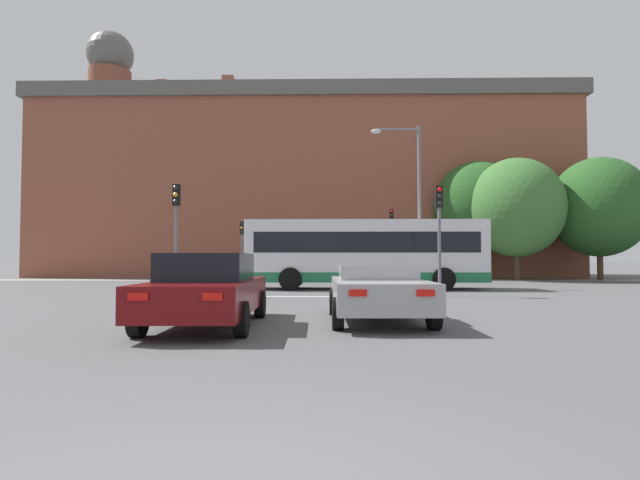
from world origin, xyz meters
name	(u,v)px	position (x,y,z in m)	size (l,w,h in m)	color
stop_line_strip	(311,296)	(0.00, 15.73, 0.00)	(7.38, 0.30, 0.01)	silver
far_pavement	(319,280)	(0.00, 29.37, 0.01)	(68.20, 2.50, 0.01)	gray
brick_civic_building	(303,187)	(-1.47, 37.87, 7.20)	(40.74, 11.44, 20.15)	brown
car_saloon_left	(208,289)	(-1.84, 7.74, 0.76)	(2.13, 4.76, 1.49)	#600C0F
car_roadster_right	(378,292)	(1.74, 8.61, 0.65)	(2.15, 4.29, 1.23)	#9E9EA3
bus_crossing_lead	(365,252)	(2.29, 20.29, 1.66)	(10.67, 2.70, 3.09)	silver
traffic_light_far_right	(392,233)	(4.63, 29.09, 3.01)	(0.26, 0.31, 4.51)	slate
traffic_light_near_left	(176,221)	(-5.06, 16.02, 2.80)	(0.26, 0.31, 4.17)	slate
traffic_light_far_left	(242,240)	(-4.87, 29.02, 2.53)	(0.26, 0.31, 3.73)	slate
traffic_light_near_right	(439,222)	(4.75, 16.05, 2.75)	(0.26, 0.31, 4.09)	slate
street_lamp_junction	(411,189)	(4.61, 21.47, 4.74)	(2.40, 0.36, 7.79)	slate
pedestrian_waiting	(329,266)	(0.66, 29.22, 0.92)	(0.36, 0.45, 1.59)	black
tree_by_building	(478,207)	(10.83, 31.62, 4.92)	(5.92, 5.92, 8.03)	#4C3823
tree_kerbside	(516,208)	(12.59, 29.40, 4.63)	(6.00, 6.00, 7.79)	#4C3823
tree_distant	(599,207)	(17.92, 29.55, 4.67)	(6.04, 6.04, 7.85)	#4C3823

